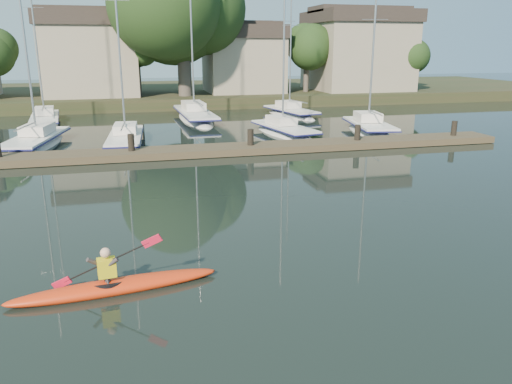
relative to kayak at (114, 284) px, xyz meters
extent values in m
plane|color=black|center=(3.55, 0.19, -0.18)|extent=(160.00, 160.00, 0.00)
ellipsoid|color=red|center=(0.03, 0.00, -0.08)|extent=(4.70, 1.20, 0.35)
cylinder|color=black|center=(-0.13, -0.02, 0.04)|extent=(0.78, 0.78, 0.09)
imported|color=#312C2F|center=(-0.13, -0.02, 0.41)|extent=(0.29, 0.40, 1.01)
cube|color=gold|center=(-0.13, -0.02, 0.42)|extent=(0.43, 0.34, 0.41)
sphere|color=tan|center=(-0.13, -0.02, 0.77)|extent=(0.23, 0.23, 0.23)
cube|color=#483E29|center=(3.55, 14.19, 0.02)|extent=(34.00, 2.00, 0.35)
cylinder|color=black|center=(0.55, 14.19, 0.12)|extent=(0.32, 0.32, 1.80)
cylinder|color=black|center=(6.55, 14.19, 0.12)|extent=(0.32, 0.32, 1.80)
cylinder|color=black|center=(12.55, 14.19, 0.12)|extent=(0.32, 0.32, 1.80)
cylinder|color=black|center=(18.55, 14.19, 0.12)|extent=(0.32, 0.32, 1.80)
ellipsoid|color=silver|center=(-4.54, 18.58, -0.52)|extent=(3.30, 8.34, 1.82)
cube|color=silver|center=(-4.54, 18.58, 0.34)|extent=(2.97, 6.88, 0.13)
cube|color=#171851|center=(-4.54, 18.58, 0.27)|extent=(3.07, 7.06, 0.08)
cube|color=silver|center=(-4.46, 19.06, 0.70)|extent=(1.69, 2.46, 0.53)
cylinder|color=#9EA0A5|center=(-4.50, 18.82, 6.13)|extent=(0.11, 0.11, 11.47)
cylinder|color=#9EA0A5|center=(-4.74, 17.38, 1.11)|extent=(0.58, 3.06, 0.08)
ellipsoid|color=silver|center=(0.25, 18.15, -0.49)|extent=(2.32, 8.02, 1.67)
cube|color=silver|center=(0.25, 18.15, 0.30)|extent=(2.14, 6.59, 0.12)
cube|color=#171851|center=(0.25, 18.15, 0.23)|extent=(2.22, 6.75, 0.07)
cube|color=silver|center=(0.27, 18.62, 0.63)|extent=(1.36, 2.29, 0.48)
cylinder|color=#9EA0A5|center=(0.26, 18.38, 6.07)|extent=(0.11, 0.11, 11.44)
cylinder|color=#9EA0A5|center=(0.18, 16.96, 1.01)|extent=(0.25, 3.01, 0.07)
cylinder|color=#9EA0A5|center=(0.26, 18.38, 7.44)|extent=(1.41, 0.11, 0.03)
ellipsoid|color=silver|center=(9.86, 18.97, -0.50)|extent=(3.20, 7.48, 1.72)
cube|color=silver|center=(9.86, 18.97, 0.32)|extent=(2.87, 6.18, 0.13)
cube|color=#171851|center=(9.86, 18.97, 0.25)|extent=(2.97, 6.34, 0.07)
cube|color=silver|center=(9.78, 19.39, 0.65)|extent=(1.62, 2.23, 0.50)
cylinder|color=#9EA0A5|center=(9.82, 19.18, 5.35)|extent=(0.11, 0.11, 9.98)
cylinder|color=#9EA0A5|center=(10.06, 17.90, 1.04)|extent=(0.57, 2.72, 0.07)
cylinder|color=#9EA0A5|center=(9.82, 19.18, 6.55)|extent=(1.43, 0.29, 0.03)
ellipsoid|color=silver|center=(15.42, 18.52, -0.53)|extent=(3.27, 7.32, 1.92)
cube|color=silver|center=(15.42, 18.52, 0.37)|extent=(2.96, 6.05, 0.14)
cube|color=#171851|center=(15.42, 18.52, 0.29)|extent=(3.06, 6.20, 0.08)
cube|color=silver|center=(15.49, 18.94, 0.75)|extent=(1.72, 2.19, 0.55)
cylinder|color=#9EA0A5|center=(15.46, 18.73, 5.47)|extent=(0.12, 0.12, 10.09)
cylinder|color=#9EA0A5|center=(15.24, 17.48, 1.18)|extent=(0.53, 2.66, 0.08)
cylinder|color=#9EA0A5|center=(15.46, 18.73, 6.68)|extent=(1.60, 0.30, 0.03)
ellipsoid|color=silver|center=(-5.34, 27.65, -0.50)|extent=(2.80, 8.30, 1.72)
cube|color=silver|center=(-5.34, 27.65, 0.32)|extent=(2.55, 6.83, 0.13)
cube|color=#171851|center=(-5.34, 27.65, 0.24)|extent=(2.64, 7.00, 0.07)
cube|color=silver|center=(-5.40, 28.14, 0.65)|extent=(1.51, 2.41, 0.50)
cylinder|color=#9EA0A5|center=(-5.37, 27.89, 6.24)|extent=(0.11, 0.11, 11.75)
cylinder|color=#9EA0A5|center=(-5.21, 26.44, 1.04)|extent=(0.42, 3.08, 0.07)
cylinder|color=#9EA0A5|center=(-5.37, 27.89, 7.65)|extent=(1.44, 0.19, 0.03)
ellipsoid|color=silver|center=(5.31, 26.88, -0.55)|extent=(2.56, 10.60, 2.00)
cube|color=silver|center=(5.31, 26.88, 0.40)|extent=(2.39, 8.70, 0.15)
cube|color=#171851|center=(5.31, 26.88, 0.31)|extent=(2.48, 8.91, 0.08)
cube|color=silver|center=(5.28, 27.51, 0.79)|extent=(1.57, 3.00, 0.58)
cylinder|color=#9EA0A5|center=(5.29, 27.20, 7.82)|extent=(0.13, 0.13, 14.74)
cylinder|color=#9EA0A5|center=(5.36, 25.30, 1.24)|extent=(0.22, 4.00, 0.08)
ellipsoid|color=silver|center=(12.95, 27.20, -0.50)|extent=(3.33, 7.57, 1.74)
cube|color=silver|center=(12.95, 27.20, 0.32)|extent=(2.98, 6.26, 0.13)
cube|color=#171851|center=(12.95, 27.20, 0.25)|extent=(3.08, 6.42, 0.07)
cube|color=silver|center=(12.86, 27.63, 0.66)|extent=(1.66, 2.27, 0.50)
cylinder|color=#9EA0A5|center=(12.90, 27.41, 5.41)|extent=(0.11, 0.11, 10.09)
cylinder|color=#9EA0A5|center=(13.16, 26.12, 1.06)|extent=(0.62, 2.75, 0.07)
cylinder|color=#9EA0A5|center=(12.90, 27.41, 6.62)|extent=(1.44, 0.31, 0.03)
cube|color=black|center=(3.55, 44.19, 0.32)|extent=(90.00, 24.00, 1.00)
cube|color=gray|center=(-2.45, 38.19, 3.82)|extent=(8.00, 8.00, 6.00)
cube|color=#302822|center=(-2.45, 38.19, 7.42)|extent=(8.40, 8.40, 1.20)
cube|color=gray|center=(11.55, 38.19, 3.32)|extent=(7.00, 7.00, 5.00)
cube|color=#302822|center=(11.55, 38.19, 6.42)|extent=(7.35, 7.35, 1.20)
cube|color=gray|center=(23.55, 38.19, 4.07)|extent=(9.00, 9.00, 6.50)
cube|color=#302822|center=(23.55, 38.19, 7.92)|extent=(9.45, 9.45, 1.20)
cylinder|color=#4E463F|center=(5.55, 35.19, 3.32)|extent=(1.20, 1.20, 5.00)
sphere|color=black|center=(5.55, 35.19, 8.32)|extent=(8.50, 8.50, 8.50)
cylinder|color=#4E463F|center=(1.55, 35.69, 2.22)|extent=(0.38, 0.38, 2.80)
sphere|color=black|center=(1.55, 35.69, 4.42)|extent=(2.72, 2.72, 2.72)
cylinder|color=#4E463F|center=(17.55, 36.69, 2.42)|extent=(0.50, 0.50, 3.20)
sphere|color=black|center=(17.55, 36.69, 5.07)|extent=(3.57, 3.57, 3.57)
cylinder|color=#4E463F|center=(27.55, 35.19, 2.12)|extent=(0.41, 0.41, 2.60)
sphere|color=black|center=(27.55, 35.19, 4.27)|extent=(2.89, 2.89, 2.89)
camera|label=1|loc=(0.62, -10.61, 5.11)|focal=35.00mm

